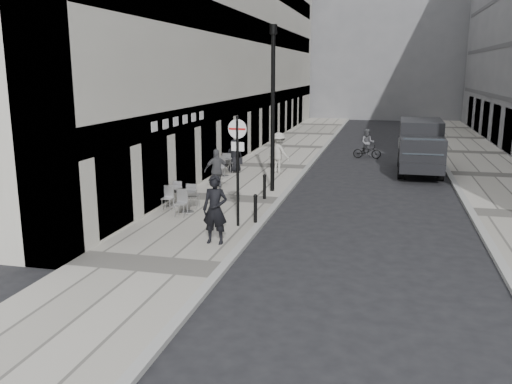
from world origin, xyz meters
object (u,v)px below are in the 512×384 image
Objects in this scene: sign_post at (238,156)px; cyclist at (367,147)px; panel_van at (421,144)px; lamppost at (273,101)px; walking_man at (215,210)px.

cyclist is (3.47, 15.72, -1.71)m from sign_post.
panel_van is 4.91m from cyclist.
sign_post is 16.19m from cyclist.
panel_van is at bearing -54.75° from cyclist.
sign_post is at bearing -117.10° from panel_van.
panel_van is (6.19, 6.33, -2.37)m from lamppost.
panel_van is at bearing 45.65° from lamppost.
cyclist is (-2.71, 4.02, -0.79)m from panel_van.
walking_man is 0.36× the size of panel_van.
sign_post is at bearing -101.23° from cyclist.
sign_post is (0.16, 1.89, 1.26)m from walking_man.
sign_post is 0.64× the size of panel_van.
lamppost reaches higher than walking_man.
cyclist is at bearing 124.79° from panel_van.
lamppost is (0.16, 7.26, 2.70)m from walking_man.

